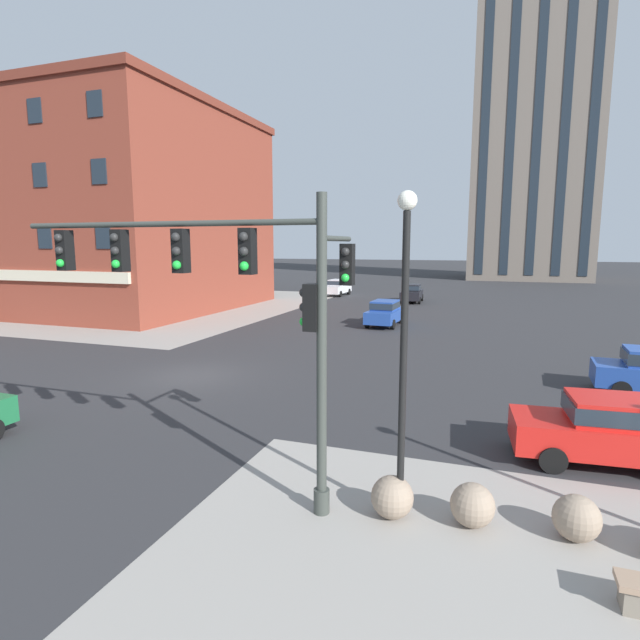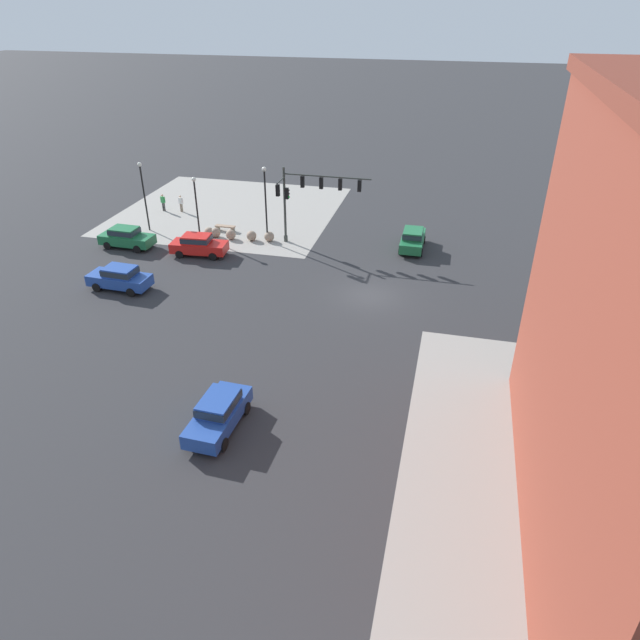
# 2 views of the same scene
# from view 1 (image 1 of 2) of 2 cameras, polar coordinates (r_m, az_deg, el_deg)

# --- Properties ---
(ground_plane) EXTENTS (320.00, 320.00, 0.00)m
(ground_plane) POSITION_cam_1_polar(r_m,az_deg,el_deg) (21.25, -14.45, -6.21)
(ground_plane) COLOR #2D2D30
(sidewalk_far_corner) EXTENTS (32.00, 32.00, 0.02)m
(sidewalk_far_corner) POSITION_cam_1_polar(r_m,az_deg,el_deg) (48.94, -20.97, 1.77)
(sidewalk_far_corner) COLOR gray
(sidewalk_far_corner) RESTS_ON ground
(traffic_signal_main) EXTENTS (7.21, 2.09, 6.27)m
(traffic_signal_main) POSITION_cam_1_polar(r_m,az_deg,el_deg) (10.28, -9.10, 2.90)
(traffic_signal_main) COLOR #383D38
(traffic_signal_main) RESTS_ON ground
(bollard_sphere_curb_a) EXTENTS (0.84, 0.84, 0.84)m
(bollard_sphere_curb_a) POSITION_cam_1_polar(r_m,az_deg,el_deg) (10.51, 8.22, -19.32)
(bollard_sphere_curb_a) COLOR gray
(bollard_sphere_curb_a) RESTS_ON ground
(bollard_sphere_curb_b) EXTENTS (0.84, 0.84, 0.84)m
(bollard_sphere_curb_b) POSITION_cam_1_polar(r_m,az_deg,el_deg) (10.55, 16.97, -19.51)
(bollard_sphere_curb_b) COLOR gray
(bollard_sphere_curb_b) RESTS_ON ground
(bollard_sphere_curb_c) EXTENTS (0.84, 0.84, 0.84)m
(bollard_sphere_curb_c) POSITION_cam_1_polar(r_m,az_deg,el_deg) (10.81, 27.18, -19.42)
(bollard_sphere_curb_c) COLOR gray
(bollard_sphere_curb_c) RESTS_ON ground
(street_lamp_corner_near) EXTENTS (0.36, 0.36, 6.29)m
(street_lamp_corner_near) POSITION_cam_1_polar(r_m,az_deg,el_deg) (9.44, 9.57, -0.43)
(street_lamp_corner_near) COLOR black
(street_lamp_corner_near) RESTS_ON ground
(car_main_northbound_far) EXTENTS (2.05, 4.48, 1.68)m
(car_main_northbound_far) POSITION_cam_1_polar(r_m,az_deg,el_deg) (52.94, 1.99, 3.80)
(car_main_northbound_far) COLOR silver
(car_main_northbound_far) RESTS_ON ground
(car_main_southbound_far) EXTENTS (2.08, 4.49, 1.68)m
(car_main_southbound_far) POSITION_cam_1_polar(r_m,az_deg,el_deg) (47.46, 10.40, 3.11)
(car_main_southbound_far) COLOR black
(car_main_southbound_far) RESTS_ON ground
(car_parked_curb) EXTENTS (2.02, 4.46, 1.68)m
(car_parked_curb) POSITION_cam_1_polar(r_m,az_deg,el_deg) (33.38, 7.43, 0.92)
(car_parked_curb) COLOR #23479E
(car_parked_curb) RESTS_ON ground
(car_main_mid) EXTENTS (4.53, 2.17, 1.68)m
(car_main_mid) POSITION_cam_1_polar(r_m,az_deg,el_deg) (14.26, 30.22, -10.62)
(car_main_mid) COLOR red
(car_main_mid) RESTS_ON ground
(storefront_block_near_corner) EXTENTS (19.21, 20.29, 16.11)m
(storefront_block_near_corner) POSITION_cam_1_polar(r_m,az_deg,el_deg) (46.12, -21.68, 11.39)
(storefront_block_near_corner) COLOR brown
(storefront_block_near_corner) RESTS_ON ground
(residential_tower_skyline_right) EXTENTS (17.64, 16.38, 49.13)m
(residential_tower_skyline_right) POSITION_cam_1_polar(r_m,az_deg,el_deg) (88.09, 23.29, 20.54)
(residential_tower_skyline_right) COLOR #70665B
(residential_tower_skyline_right) RESTS_ON ground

